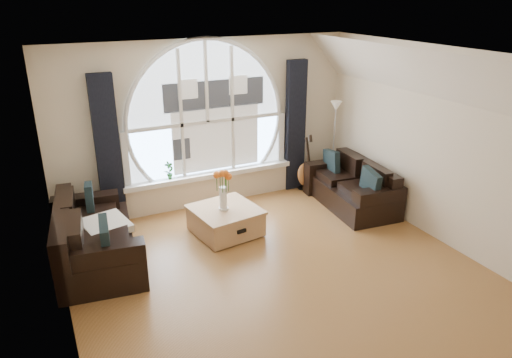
# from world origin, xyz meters

# --- Properties ---
(ground) EXTENTS (5.00, 5.50, 0.01)m
(ground) POSITION_xyz_m (0.00, 0.00, 0.00)
(ground) COLOR brown
(ground) RESTS_ON ground
(ceiling) EXTENTS (5.00, 5.50, 0.01)m
(ceiling) POSITION_xyz_m (0.00, 0.00, 2.70)
(ceiling) COLOR silver
(ceiling) RESTS_ON ground
(wall_back) EXTENTS (5.00, 0.01, 2.70)m
(wall_back) POSITION_xyz_m (0.00, 2.75, 1.35)
(wall_back) COLOR beige
(wall_back) RESTS_ON ground
(wall_front) EXTENTS (5.00, 0.01, 2.70)m
(wall_front) POSITION_xyz_m (0.00, -2.75, 1.35)
(wall_front) COLOR beige
(wall_front) RESTS_ON ground
(wall_left) EXTENTS (0.01, 5.50, 2.70)m
(wall_left) POSITION_xyz_m (-2.50, 0.00, 1.35)
(wall_left) COLOR beige
(wall_left) RESTS_ON ground
(wall_right) EXTENTS (0.01, 5.50, 2.70)m
(wall_right) POSITION_xyz_m (2.50, 0.00, 1.35)
(wall_right) COLOR beige
(wall_right) RESTS_ON ground
(attic_slope) EXTENTS (0.92, 5.50, 0.72)m
(attic_slope) POSITION_xyz_m (2.20, 0.00, 2.35)
(attic_slope) COLOR silver
(attic_slope) RESTS_ON ground
(arched_window) EXTENTS (2.60, 0.06, 2.15)m
(arched_window) POSITION_xyz_m (0.00, 2.72, 1.62)
(arched_window) COLOR silver
(arched_window) RESTS_ON wall_back
(window_sill) EXTENTS (2.90, 0.22, 0.08)m
(window_sill) POSITION_xyz_m (0.00, 2.65, 0.51)
(window_sill) COLOR white
(window_sill) RESTS_ON wall_back
(window_frame) EXTENTS (2.76, 0.08, 2.15)m
(window_frame) POSITION_xyz_m (0.00, 2.69, 1.62)
(window_frame) COLOR white
(window_frame) RESTS_ON wall_back
(neighbor_house) EXTENTS (1.70, 0.02, 1.50)m
(neighbor_house) POSITION_xyz_m (0.15, 2.71, 1.50)
(neighbor_house) COLOR silver
(neighbor_house) RESTS_ON wall_back
(curtain_left) EXTENTS (0.35, 0.12, 2.30)m
(curtain_left) POSITION_xyz_m (-1.60, 2.63, 1.15)
(curtain_left) COLOR black
(curtain_left) RESTS_ON ground
(curtain_right) EXTENTS (0.35, 0.12, 2.30)m
(curtain_right) POSITION_xyz_m (1.60, 2.63, 1.15)
(curtain_right) COLOR black
(curtain_right) RESTS_ON ground
(sofa_left) EXTENTS (1.16, 1.96, 0.83)m
(sofa_left) POSITION_xyz_m (-2.04, 1.52, 0.40)
(sofa_left) COLOR black
(sofa_left) RESTS_ON ground
(sofa_right) EXTENTS (0.98, 1.72, 0.73)m
(sofa_right) POSITION_xyz_m (2.04, 1.51, 0.40)
(sofa_right) COLOR black
(sofa_right) RESTS_ON ground
(coffee_chest) EXTENTS (1.02, 1.02, 0.44)m
(coffee_chest) POSITION_xyz_m (-0.20, 1.52, 0.22)
(coffee_chest) COLOR #A67B52
(coffee_chest) RESTS_ON ground
(throw_blanket) EXTENTS (0.67, 0.67, 0.10)m
(throw_blanket) POSITION_xyz_m (-1.89, 1.52, 0.50)
(throw_blanket) COLOR silver
(throw_blanket) RESTS_ON sofa_left
(vase_flowers) EXTENTS (0.24, 0.24, 0.70)m
(vase_flowers) POSITION_xyz_m (-0.23, 1.50, 0.79)
(vase_flowers) COLOR white
(vase_flowers) RESTS_ON coffee_chest
(floor_lamp) EXTENTS (0.24, 0.24, 1.60)m
(floor_lamp) POSITION_xyz_m (2.21, 2.32, 0.80)
(floor_lamp) COLOR #B2B2B2
(floor_lamp) RESTS_ON ground
(guitar) EXTENTS (0.40, 0.31, 1.06)m
(guitar) POSITION_xyz_m (1.72, 2.43, 0.53)
(guitar) COLOR #9A5D2E
(guitar) RESTS_ON ground
(potted_plant) EXTENTS (0.18, 0.16, 0.29)m
(potted_plant) POSITION_xyz_m (-0.69, 2.65, 0.70)
(potted_plant) COLOR #1E6023
(potted_plant) RESTS_ON window_sill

